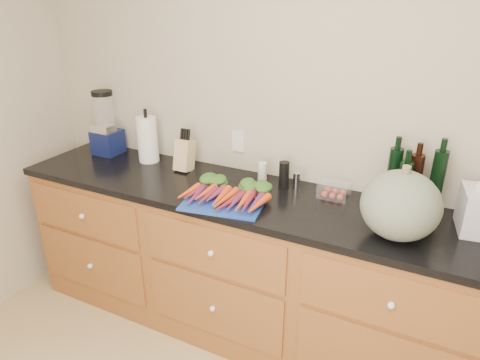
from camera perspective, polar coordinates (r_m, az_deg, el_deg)
The scene contains 14 objects.
wall_back at distance 2.41m, azimuth 13.07°, elevation 7.22°, with size 4.10×0.05×2.60m, color #BEB49D.
cabinets at distance 2.50m, azimuth 9.31°, elevation -13.73°, with size 3.60×0.64×0.90m.
countertop at distance 2.25m, azimuth 10.12°, elevation -4.14°, with size 3.64×0.62×0.04m, color black.
cutting_board at distance 2.26m, azimuth -2.09°, elevation -2.92°, with size 0.42×0.31×0.01m, color #1B3BA2.
carrots at distance 2.28m, azimuth -1.67°, elevation -1.88°, with size 0.46×0.32×0.06m.
squash at distance 2.02m, azimuth 20.61°, elevation -3.17°, with size 0.35×0.35×0.31m, color #596555.
blender_appliance at distance 3.04m, azimuth -17.46°, elevation 6.80°, with size 0.17×0.17×0.43m.
paper_towel at distance 2.84m, azimuth -12.22°, elevation 5.29°, with size 0.13×0.13×0.29m, color white.
knife_block at distance 2.67m, azimuth -7.40°, elevation 3.33°, with size 0.10×0.10×0.19m, color tan.
grinder_salt at distance 2.49m, azimuth 2.99°, elevation 1.03°, with size 0.05×0.05×0.12m, color silver.
grinder_pepper at distance 2.44m, azimuth 5.89°, elevation 0.77°, with size 0.06×0.06×0.15m, color black.
canister_chrome at distance 2.42m, azimuth 7.56°, elevation -0.09°, with size 0.04×0.04×0.10m, color silver.
tomato_box at distance 2.37m, azimuth 12.43°, elevation -1.37°, with size 0.16×0.13×0.07m, color white.
bottles at distance 2.31m, azimuth 21.98°, elevation -0.21°, with size 0.27×0.14×0.33m.
Camera 1 is at (0.52, -0.63, 1.96)m, focal length 32.00 mm.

